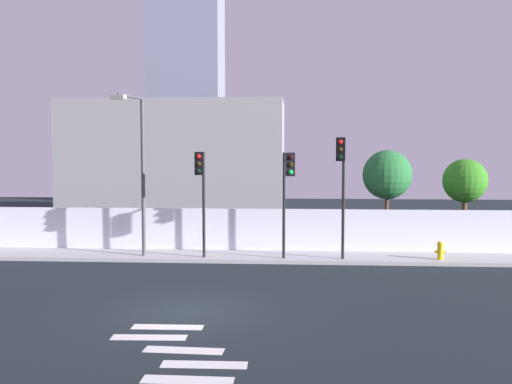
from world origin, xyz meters
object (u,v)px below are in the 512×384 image
(traffic_light_left, at_px, (201,181))
(traffic_light_right, at_px, (342,172))
(traffic_light_center, at_px, (287,182))
(roadside_tree_leftmost, at_px, (387,175))
(fire_hydrant, at_px, (440,250))
(street_lamp_curbside, at_px, (139,162))
(roadside_tree_midleft, at_px, (465,181))

(traffic_light_left, bearing_deg, traffic_light_right, -0.58)
(traffic_light_center, bearing_deg, traffic_light_right, 1.64)
(traffic_light_left, height_order, roadside_tree_leftmost, roadside_tree_leftmost)
(traffic_light_left, relative_size, fire_hydrant, 5.84)
(roadside_tree_leftmost, bearing_deg, traffic_light_center, -137.31)
(street_lamp_curbside, bearing_deg, fire_hydrant, 1.01)
(traffic_light_center, bearing_deg, roadside_tree_midleft, 27.45)
(traffic_light_center, height_order, fire_hydrant, traffic_light_center)
(fire_hydrant, height_order, roadside_tree_leftmost, roadside_tree_leftmost)
(roadside_tree_leftmost, xyz_separation_m, roadside_tree_midleft, (3.46, 0.00, -0.28))
(fire_hydrant, distance_m, roadside_tree_leftmost, 4.68)
(traffic_light_center, distance_m, traffic_light_right, 2.14)
(traffic_light_left, distance_m, roadside_tree_leftmost, 8.81)
(roadside_tree_midleft, bearing_deg, street_lamp_curbside, -165.61)
(roadside_tree_midleft, bearing_deg, roadside_tree_leftmost, 180.00)
(traffic_light_right, bearing_deg, roadside_tree_leftmost, 59.88)
(traffic_light_left, xyz_separation_m, roadside_tree_midleft, (11.31, 4.00, -0.18))
(fire_hydrant, xyz_separation_m, roadside_tree_leftmost, (-1.62, 3.35, 2.84))
(traffic_light_center, relative_size, roadside_tree_leftmost, 0.94)
(roadside_tree_leftmost, bearing_deg, street_lamp_curbside, -161.14)
(traffic_light_center, distance_m, roadside_tree_leftmost, 6.06)
(traffic_light_left, relative_size, roadside_tree_leftmost, 0.95)
(roadside_tree_leftmost, distance_m, roadside_tree_midleft, 3.47)
(roadside_tree_midleft, bearing_deg, traffic_light_left, -160.55)
(roadside_tree_leftmost, relative_size, roadside_tree_midleft, 1.09)
(traffic_light_left, bearing_deg, fire_hydrant, 3.88)
(traffic_light_center, bearing_deg, street_lamp_curbside, 174.79)
(traffic_light_center, height_order, street_lamp_curbside, street_lamp_curbside)
(fire_hydrant, bearing_deg, traffic_light_center, -172.88)
(roadside_tree_leftmost, bearing_deg, traffic_light_left, -153.03)
(traffic_light_left, xyz_separation_m, traffic_light_right, (5.50, -0.06, 0.38))
(traffic_light_left, relative_size, traffic_light_center, 1.01)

